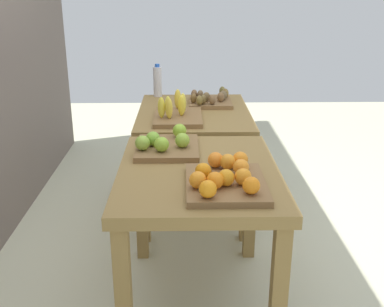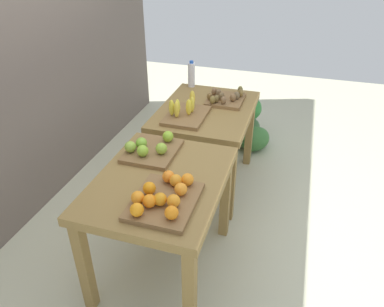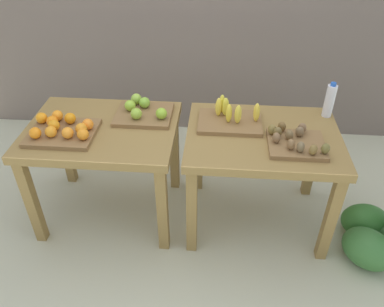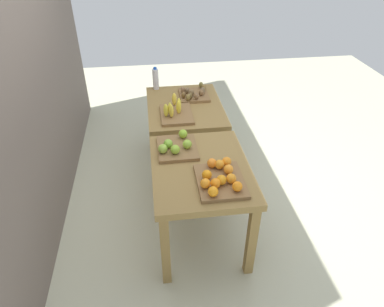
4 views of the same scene
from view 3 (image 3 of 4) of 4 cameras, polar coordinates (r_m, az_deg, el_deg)
name	(u,v)px [view 3 (image 3 of 4)]	position (r m, az deg, el deg)	size (l,w,h in m)	color
ground_plane	(183,213)	(3.14, -1.36, -8.81)	(8.00, 8.00, 0.00)	beige
display_table_left	(103,141)	(2.81, -12.98, 1.82)	(1.04, 0.80, 0.79)	olive
display_table_right	(262,148)	(2.71, 10.30, 0.74)	(1.04, 0.80, 0.79)	olive
orange_bin	(62,129)	(2.72, -18.63, 3.43)	(0.45, 0.36, 0.11)	brown
apple_bin	(143,112)	(2.81, -7.26, 6.17)	(0.40, 0.36, 0.11)	brown
banana_crate	(230,118)	(2.71, 5.69, 5.19)	(0.44, 0.32, 0.17)	brown
kiwi_bin	(295,142)	(2.55, 15.01, 1.70)	(0.38, 0.32, 0.10)	brown
water_bottle	(330,101)	(2.91, 19.69, 7.39)	(0.07, 0.07, 0.26)	silver
watermelon_pile	(384,232)	(3.06, 26.59, -10.29)	(0.68, 0.63, 0.51)	#376235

